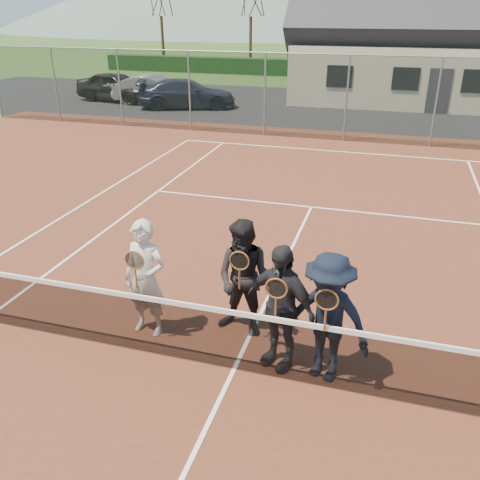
% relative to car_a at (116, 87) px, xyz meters
% --- Properties ---
extents(ground, '(220.00, 220.00, 0.00)m').
position_rel_car_a_xyz_m(ground, '(12.24, 1.13, -0.73)').
color(ground, '#2D4C1B').
rests_on(ground, ground).
extents(court_surface, '(30.00, 30.00, 0.02)m').
position_rel_car_a_xyz_m(court_surface, '(12.24, -18.87, -0.72)').
color(court_surface, '#562819').
rests_on(court_surface, ground).
extents(tarmac_carpark, '(40.00, 12.00, 0.01)m').
position_rel_car_a_xyz_m(tarmac_carpark, '(8.24, 1.13, -0.73)').
color(tarmac_carpark, black).
rests_on(tarmac_carpark, ground).
extents(hedge_row, '(40.00, 1.20, 1.10)m').
position_rel_car_a_xyz_m(hedge_row, '(12.24, 13.13, -0.18)').
color(hedge_row, black).
rests_on(hedge_row, ground).
extents(car_a, '(4.49, 2.32, 1.46)m').
position_rel_car_a_xyz_m(car_a, '(0.00, 0.00, 0.00)').
color(car_a, black).
rests_on(car_a, ground).
extents(car_b, '(4.21, 1.69, 1.36)m').
position_rel_car_a_xyz_m(car_b, '(2.18, -0.10, -0.05)').
color(car_b, gray).
rests_on(car_b, ground).
extents(car_c, '(5.00, 3.31, 1.35)m').
position_rel_car_a_xyz_m(car_c, '(4.24, -0.79, -0.06)').
color(car_c, '#191C32').
rests_on(car_c, ground).
extents(court_markings, '(11.03, 23.83, 0.01)m').
position_rel_car_a_xyz_m(court_markings, '(12.24, -18.87, -0.71)').
color(court_markings, white).
rests_on(court_markings, court_surface).
extents(tennis_net, '(11.68, 0.08, 1.10)m').
position_rel_car_a_xyz_m(tennis_net, '(12.24, -18.87, -0.19)').
color(tennis_net, slate).
rests_on(tennis_net, ground).
extents(perimeter_fence, '(30.07, 0.07, 3.02)m').
position_rel_car_a_xyz_m(perimeter_fence, '(12.24, -5.37, 0.79)').
color(perimeter_fence, slate).
rests_on(perimeter_fence, ground).
extents(clubhouse, '(15.60, 8.20, 7.70)m').
position_rel_car_a_xyz_m(clubhouse, '(16.24, 5.12, 3.26)').
color(clubhouse, beige).
rests_on(clubhouse, ground).
extents(player_a, '(0.69, 0.53, 1.80)m').
position_rel_car_a_xyz_m(player_a, '(10.74, -18.37, 0.19)').
color(player_a, beige).
rests_on(player_a, court_surface).
extents(player_b, '(0.96, 0.80, 1.80)m').
position_rel_car_a_xyz_m(player_b, '(12.12, -17.96, 0.19)').
color(player_b, black).
rests_on(player_b, court_surface).
extents(player_c, '(1.14, 0.82, 1.80)m').
position_rel_car_a_xyz_m(player_c, '(12.77, -18.55, 0.19)').
color(player_c, black).
rests_on(player_c, court_surface).
extents(player_d, '(1.30, 0.97, 1.80)m').
position_rel_car_a_xyz_m(player_d, '(13.41, -18.64, 0.19)').
color(player_d, black).
rests_on(player_d, court_surface).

